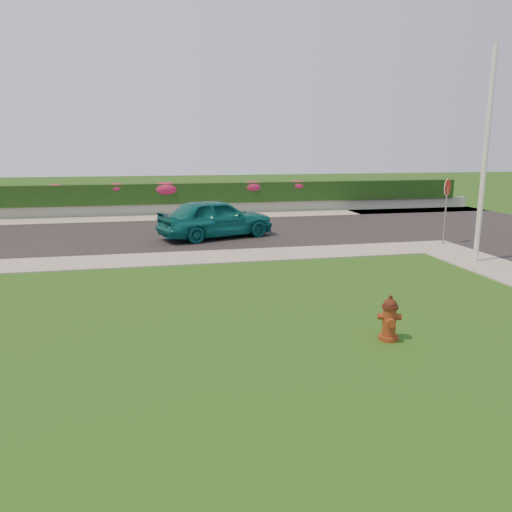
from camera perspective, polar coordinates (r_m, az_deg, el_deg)
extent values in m
plane|color=black|center=(8.81, 11.28, -12.21)|extent=(120.00, 120.00, 0.00)
cube|color=black|center=(21.70, -16.45, 2.24)|extent=(26.00, 8.00, 0.04)
cube|color=gray|center=(16.94, -21.00, -0.80)|extent=(24.00, 2.00, 0.04)
cube|color=gray|center=(19.64, 19.77, 1.00)|extent=(2.00, 2.00, 0.04)
cube|color=gray|center=(26.67, -7.08, 4.45)|extent=(34.00, 2.00, 0.04)
cube|color=gray|center=(28.12, -7.38, 5.42)|extent=(34.00, 0.40, 0.60)
cube|color=black|center=(28.13, -7.44, 7.16)|extent=(32.00, 0.90, 1.10)
cylinder|color=#541E0D|center=(10.05, 14.88, -8.99)|extent=(0.38, 0.38, 0.09)
cylinder|color=#541E0D|center=(9.93, 14.99, -7.19)|extent=(0.26, 0.26, 0.58)
cylinder|color=black|center=(9.84, 15.08, -5.61)|extent=(0.31, 0.31, 0.06)
sphere|color=black|center=(9.83, 15.09, -5.42)|extent=(0.26, 0.26, 0.26)
cylinder|color=black|center=(9.79, 15.14, -4.61)|extent=(0.08, 0.08, 0.08)
cylinder|color=#541E0D|center=(9.88, 14.06, -6.71)|extent=(0.14, 0.15, 0.12)
cylinder|color=#541E0D|center=(9.93, 15.97, -6.71)|extent=(0.14, 0.15, 0.12)
cylinder|color=#541E0D|center=(9.77, 15.15, -7.39)|extent=(0.20, 0.18, 0.17)
imported|color=#0C5D5D|center=(20.23, -4.61, 4.34)|extent=(5.01, 3.28, 1.59)
cylinder|color=silver|center=(17.22, 24.71, 10.20)|extent=(0.16, 0.16, 6.64)
cylinder|color=slate|center=(20.11, 20.81, 4.34)|extent=(0.06, 0.06, 2.23)
cylinder|color=#AF150B|center=(20.00, 21.04, 7.35)|extent=(0.53, 0.42, 0.65)
cylinder|color=white|center=(20.00, 21.04, 7.35)|extent=(0.55, 0.43, 0.69)
ellipsoid|color=#B91F62|center=(28.31, -21.91, 7.12)|extent=(1.04, 0.67, 0.52)
ellipsoid|color=#B91F62|center=(27.96, -15.61, 7.45)|extent=(1.16, 0.74, 0.58)
ellipsoid|color=#B91F62|center=(27.93, -10.23, 7.53)|extent=(1.56, 1.00, 0.78)
ellipsoid|color=#B91F62|center=(28.50, -0.41, 7.90)|extent=(1.35, 0.87, 0.68)
ellipsoid|color=#B91F62|center=(29.15, 4.73, 8.01)|extent=(1.22, 0.78, 0.61)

